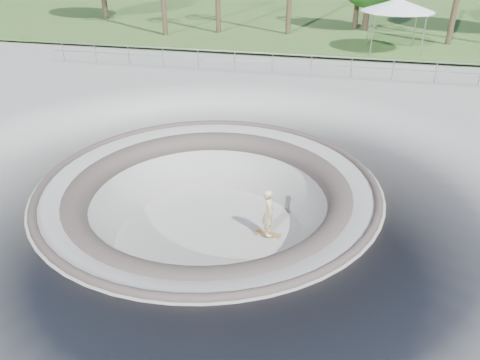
{
  "coord_description": "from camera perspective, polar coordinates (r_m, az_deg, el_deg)",
  "views": [
    {
      "loc": [
        3.65,
        -11.9,
        6.81
      ],
      "look_at": [
        0.84,
        0.59,
        -0.1
      ],
      "focal_mm": 35.0,
      "sensor_mm": 36.0,
      "label": 1
    }
  ],
  "objects": [
    {
      "name": "ground",
      "position": [
        14.19,
        -3.84,
        -0.4
      ],
      "size": [
        180.0,
        180.0,
        0.0
      ],
      "primitive_type": "plane",
      "color": "#969591",
      "rests_on": "ground"
    },
    {
      "name": "skate_bowl",
      "position": [
        15.15,
        -3.62,
        -6.48
      ],
      "size": [
        14.0,
        14.0,
        4.1
      ],
      "color": "#969591",
      "rests_on": "ground"
    },
    {
      "name": "grass_strip",
      "position": [
        46.52,
        8.54,
        19.91
      ],
      "size": [
        180.0,
        36.0,
        0.12
      ],
      "color": "#3C6127",
      "rests_on": "ground"
    },
    {
      "name": "distant_hills",
      "position": [
        70.45,
        13.04,
        16.33
      ],
      "size": [
        103.2,
        45.0,
        28.6
      ],
      "color": "brown",
      "rests_on": "ground"
    },
    {
      "name": "safety_railing",
      "position": [
        24.94,
        3.97,
        14.07
      ],
      "size": [
        25.0,
        0.06,
        1.03
      ],
      "color": "gray",
      "rests_on": "ground"
    },
    {
      "name": "skateboard",
      "position": [
        15.12,
        3.41,
        -6.58
      ],
      "size": [
        0.83,
        0.3,
        0.08
      ],
      "color": "olive",
      "rests_on": "ground"
    },
    {
      "name": "skater",
      "position": [
        14.67,
        3.5,
        -3.96
      ],
      "size": [
        0.53,
        0.67,
        1.59
      ],
      "primitive_type": "imported",
      "rotation": [
        0.0,
        0.0,
        1.86
      ],
      "color": "beige",
      "rests_on": "skateboard"
    },
    {
      "name": "canopy_white",
      "position": [
        30.28,
        18.75,
        19.53
      ],
      "size": [
        5.9,
        5.9,
        2.98
      ],
      "color": "gray",
      "rests_on": "ground"
    }
  ]
}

